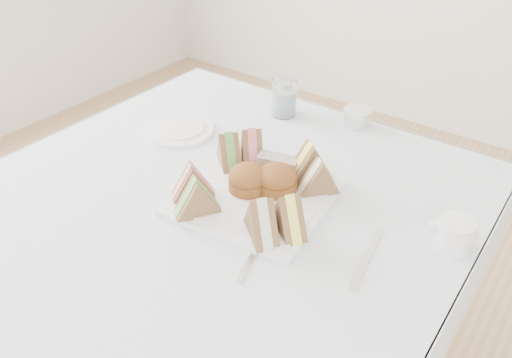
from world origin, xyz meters
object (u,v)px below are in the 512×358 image
Objects in this scene: serving_plate at (256,196)px; water_glass at (284,98)px; table at (223,313)px; creamer_jug at (454,234)px.

water_glass is at bearing 108.01° from serving_plate.
water_glass reaches higher than serving_plate.
water_glass is (-0.17, 0.36, 0.04)m from serving_plate.
creamer_jug is at bearing 16.29° from table.
serving_plate is 3.00× the size of water_glass.
serving_plate is 0.40m from water_glass.
serving_plate is at bearing -64.78° from water_glass.
table is at bearing -76.96° from water_glass.
water_glass is 0.61m from creamer_jug.
water_glass is 1.48× the size of creamer_jug.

